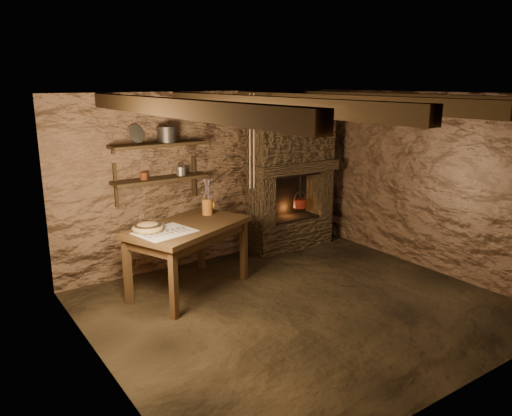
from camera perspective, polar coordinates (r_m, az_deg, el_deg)
floor at (r=5.91m, az=4.98°, el=-11.16°), size 4.50×4.50×0.00m
back_wall at (r=7.11m, az=-5.09°, el=3.46°), size 4.50×0.04×2.40m
front_wall at (r=4.23m, az=22.87°, el=-5.31°), size 4.50×0.04×2.40m
left_wall at (r=4.46m, az=-17.68°, el=-3.83°), size 0.04×4.00×2.40m
right_wall at (r=7.12m, az=19.36°, el=2.71°), size 0.04×4.00×2.40m
ceiling at (r=5.33m, az=5.55°, el=12.80°), size 4.50×4.00×0.04m
beam_far_left at (r=4.52m, az=-9.51°, el=11.25°), size 0.14×3.95×0.16m
beam_mid_left at (r=5.03m, az=1.06°, el=11.74°), size 0.14×3.95×0.16m
beam_mid_right at (r=5.67m, az=9.49°, el=11.85°), size 0.14×3.95×0.16m
beam_far_right at (r=6.40m, az=16.11°, el=11.77°), size 0.14×3.95×0.16m
shelf_lower at (r=6.58m, az=-10.88°, el=3.25°), size 1.25×0.30×0.04m
shelf_upper at (r=6.51m, az=-11.07°, el=7.14°), size 1.25×0.30×0.04m
hearth at (r=7.61m, az=4.02°, el=4.40°), size 1.43×0.51×2.30m
work_table at (r=6.19m, az=-7.67°, el=-5.39°), size 1.71×1.37×0.86m
linen_cloth at (r=5.79m, az=-10.37°, el=-2.73°), size 0.70×0.61×0.01m
pewter_cutlery_row at (r=5.77m, az=-10.29°, el=-2.68°), size 0.55×0.30×0.01m
drinking_glasses at (r=5.89m, az=-10.69°, el=-2.01°), size 0.20×0.06×0.08m
stoneware_jug at (r=6.44m, az=-5.58°, el=1.00°), size 0.16×0.16×0.47m
wooden_bowl at (r=5.85m, az=-12.26°, el=-2.26°), size 0.45×0.45×0.13m
iron_stockpot at (r=6.55m, az=-10.14°, el=8.20°), size 0.32×0.32×0.18m
tin_pan at (r=6.49m, az=-13.55°, el=8.24°), size 0.26×0.19×0.24m
small_kettle at (r=6.69m, az=-8.58°, el=4.20°), size 0.18×0.14×0.18m
rusty_tin at (r=6.48m, az=-12.69°, el=3.60°), size 0.11×0.11×0.09m
red_pot at (r=7.77m, az=5.03°, el=0.62°), size 0.23×0.23×0.54m
hanging_ropes at (r=6.24m, az=-0.47°, el=7.57°), size 0.08×0.08×1.20m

